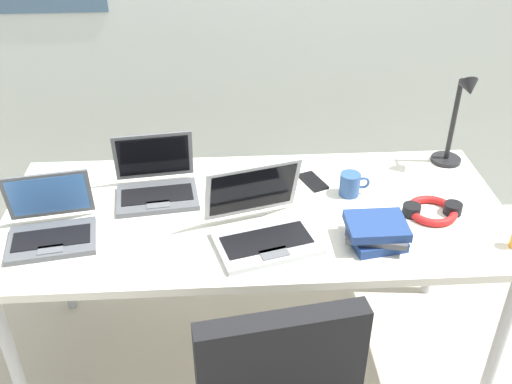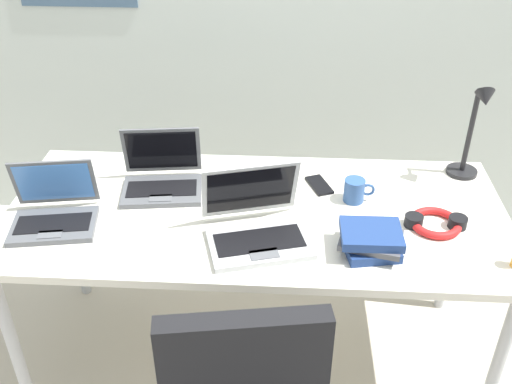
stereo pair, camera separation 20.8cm
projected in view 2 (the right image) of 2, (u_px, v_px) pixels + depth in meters
name	position (u px, v px, depth m)	size (l,w,h in m)	color
ground_plane	(256.00, 353.00, 2.52)	(12.00, 12.00, 0.00)	#B7AD9E
desk	(256.00, 223.00, 2.15)	(1.80, 0.80, 0.74)	silver
desk_lamp	(473.00, 133.00, 2.21)	(0.12, 0.18, 0.40)	black
laptop_back_right	(54.00, 212.00, 2.04)	(0.32, 0.29, 0.21)	#515459
laptop_mid_desk	(256.00, 226.00, 1.96)	(0.40, 0.37, 0.24)	#B7BABC
laptop_by_keyboard	(162.00, 178.00, 2.23)	(0.32, 0.28, 0.22)	#515459
computer_mouse	(283.00, 174.00, 2.30)	(0.06, 0.10, 0.03)	black
cell_phone	(319.00, 185.00, 2.26)	(0.06, 0.14, 0.01)	black
headphones	(435.00, 223.00, 2.03)	(0.21, 0.18, 0.04)	red
book_stack	(371.00, 240.00, 1.90)	(0.23, 0.19, 0.08)	navy
coffee_mug	(355.00, 190.00, 2.15)	(0.11, 0.08, 0.09)	#2D518C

